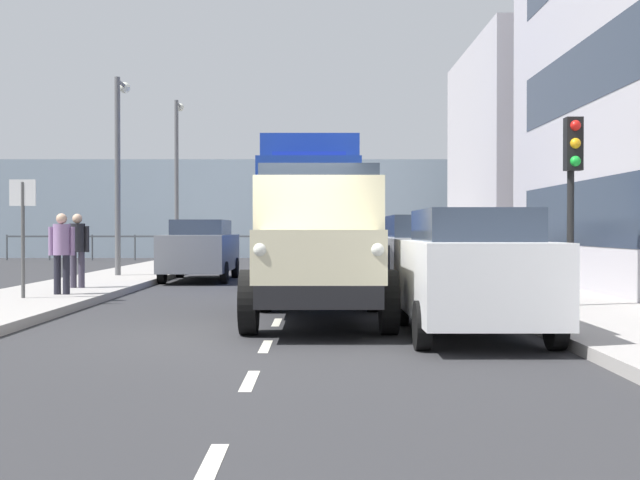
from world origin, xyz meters
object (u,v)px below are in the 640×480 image
(truck_vintage_cream, at_px, (319,247))
(pedestrian_in_dark_coat, at_px, (62,247))
(car_silver_kerbside_1, at_px, (423,258))
(street_sign, at_px, (23,217))
(traffic_light_near, at_px, (573,169))
(car_white_kerbside_near, at_px, (470,271))
(car_navy_kerbside_2, at_px, (395,250))
(lorry_cargo_blue, at_px, (311,207))
(pedestrian_near_railing, at_px, (77,244))
(car_grey_oppositeside_0, at_px, (201,249))
(lamp_post_far, at_px, (177,166))
(car_black_kerbside_3, at_px, (381,246))
(lamp_post_promenade, at_px, (119,156))

(truck_vintage_cream, relative_size, pedestrian_in_dark_coat, 3.47)
(car_silver_kerbside_1, bearing_deg, street_sign, 4.48)
(pedestrian_in_dark_coat, distance_m, traffic_light_near, 9.90)
(car_white_kerbside_near, distance_m, pedestrian_in_dark_coat, 9.04)
(car_navy_kerbside_2, bearing_deg, lorry_cargo_blue, -2.83)
(truck_vintage_cream, height_order, pedestrian_near_railing, truck_vintage_cream)
(truck_vintage_cream, bearing_deg, car_navy_kerbside_2, -101.73)
(car_grey_oppositeside_0, height_order, pedestrian_in_dark_coat, pedestrian_in_dark_coat)
(car_navy_kerbside_2, height_order, lamp_post_far, lamp_post_far)
(car_black_kerbside_3, xyz_separation_m, lamp_post_far, (7.73, -5.50, 3.09))
(car_silver_kerbside_1, bearing_deg, car_black_kerbside_3, -90.00)
(car_grey_oppositeside_0, bearing_deg, car_navy_kerbside_2, 169.68)
(car_grey_oppositeside_0, bearing_deg, pedestrian_near_railing, 68.05)
(truck_vintage_cream, xyz_separation_m, street_sign, (5.62, -3.02, 0.50))
(pedestrian_in_dark_coat, bearing_deg, lorry_cargo_blue, -129.04)
(truck_vintage_cream, height_order, car_silver_kerbside_1, truck_vintage_cream)
(lamp_post_promenade, bearing_deg, street_sign, 90.77)
(car_navy_kerbside_2, height_order, street_sign, street_sign)
(truck_vintage_cream, bearing_deg, lorry_cargo_blue, -88.62)
(car_silver_kerbside_1, height_order, lamp_post_promenade, lamp_post_promenade)
(street_sign, bearing_deg, car_white_kerbside_near, 149.15)
(lorry_cargo_blue, xyz_separation_m, street_sign, (5.38, 6.95, -0.39))
(car_grey_oppositeside_0, xyz_separation_m, traffic_light_near, (-7.67, 9.46, 1.58))
(car_black_kerbside_3, distance_m, pedestrian_in_dark_coat, 13.24)
(lamp_post_promenade, bearing_deg, traffic_light_near, 136.01)
(traffic_light_near, bearing_deg, lamp_post_promenade, -43.99)
(car_silver_kerbside_1, bearing_deg, truck_vintage_cream, 60.55)
(pedestrian_near_railing, bearing_deg, car_grey_oppositeside_0, -111.95)
(car_white_kerbside_near, xyz_separation_m, car_silver_kerbside_1, (0.00, -5.18, 0.00))
(truck_vintage_cream, distance_m, car_grey_oppositeside_0, 11.36)
(car_black_kerbside_3, bearing_deg, car_white_kerbside_near, 90.00)
(lorry_cargo_blue, xyz_separation_m, car_white_kerbside_near, (-2.29, 11.53, -1.18))
(truck_vintage_cream, relative_size, street_sign, 2.51)
(car_white_kerbside_near, relative_size, lamp_post_promenade, 0.73)
(lamp_post_far, bearing_deg, pedestrian_in_dark_coat, 91.81)
(car_black_kerbside_3, bearing_deg, car_navy_kerbside_2, 90.00)
(car_silver_kerbside_1, relative_size, traffic_light_near, 1.38)
(pedestrian_in_dark_coat, relative_size, street_sign, 0.72)
(car_silver_kerbside_1, height_order, car_grey_oppositeside_0, same)
(truck_vintage_cream, bearing_deg, car_black_kerbside_3, -97.76)
(traffic_light_near, relative_size, lamp_post_far, 0.50)
(lamp_post_far, height_order, street_sign, lamp_post_far)
(car_grey_oppositeside_0, bearing_deg, car_silver_kerbside_1, 126.85)
(car_silver_kerbside_1, distance_m, lamp_post_far, 18.82)
(car_black_kerbside_3, height_order, car_grey_oppositeside_0, same)
(lamp_post_promenade, height_order, street_sign, lamp_post_promenade)
(car_silver_kerbside_1, bearing_deg, pedestrian_near_railing, -16.24)
(car_black_kerbside_3, bearing_deg, lorry_cargo_blue, 65.60)
(pedestrian_in_dark_coat, xyz_separation_m, lamp_post_far, (0.52, -16.60, 2.88))
(car_grey_oppositeside_0, height_order, street_sign, street_sign)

